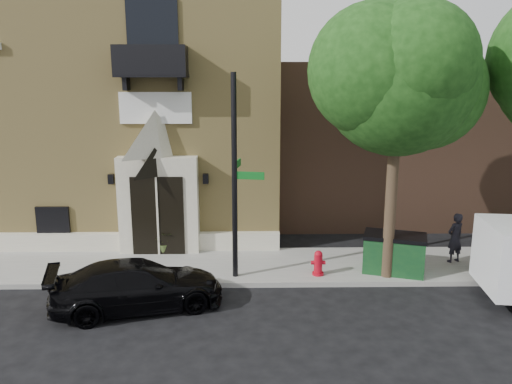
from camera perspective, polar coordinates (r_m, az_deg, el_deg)
ground at (r=14.57m, az=-8.68°, el=-10.83°), size 120.00×120.00×0.00m
sidewalk at (r=15.82m, az=-4.34°, el=-8.46°), size 42.00×3.00×0.15m
church at (r=21.77m, az=-14.22°, el=9.32°), size 12.20×11.01×9.30m
neighbour_building at (r=24.54m, az=23.38°, el=5.65°), size 18.00×8.00×6.40m
street_tree_left at (r=14.18m, az=16.20°, el=12.56°), size 4.97×4.38×7.77m
black_sedan at (r=13.36m, az=-13.39°, el=-10.33°), size 4.66×2.86×1.26m
street_sign at (r=14.04m, az=-2.39°, el=1.64°), size 0.92×1.02×5.84m
fire_hydrant at (r=14.92m, az=7.12°, el=-8.05°), size 0.43×0.34×0.75m
dumpster at (r=15.52m, az=15.51°, el=-6.72°), size 2.02×1.53×1.17m
planter at (r=16.92m, az=-10.42°, el=-5.66°), size 0.65×0.56×0.72m
pedestrian_near at (r=16.89m, az=21.80°, el=-4.88°), size 0.68×0.58×1.58m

